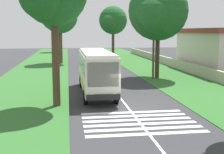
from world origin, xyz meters
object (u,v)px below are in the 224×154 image
trailing_car_0 (107,63)px  utility_pole (154,39)px  roadside_tree_right_1 (112,21)px  trailing_car_1 (101,57)px  trailing_car_2 (97,54)px  trailing_car_3 (95,52)px  coach_bus (96,69)px  roadside_tree_left_2 (58,21)px  roadside_tree_left_0 (59,17)px  roadside_tree_right_0 (157,12)px

trailing_car_0 → utility_pole: size_ratio=0.49×
roadside_tree_right_1 → utility_pole: roadside_tree_right_1 is taller
trailing_car_1 → trailing_car_2: size_ratio=1.00×
trailing_car_3 → roadside_tree_right_1: bearing=-158.4°
roadside_tree_right_1 → coach_bus: bearing=169.6°
trailing_car_2 → roadside_tree_left_2: size_ratio=0.41×
coach_bus → trailing_car_1: (30.19, -3.58, -1.48)m
trailing_car_3 → roadside_tree_left_0: 20.62m
trailing_car_3 → roadside_tree_left_2: roadside_tree_left_2 is taller
trailing_car_1 → roadside_tree_right_0: bearing=-169.4°
trailing_car_1 → roadside_tree_right_0: 23.37m
utility_pole → roadside_tree_left_2: bearing=13.5°
roadside_tree_left_2 → trailing_car_0: bearing=-167.2°
trailing_car_0 → trailing_car_3: 23.97m
trailing_car_1 → utility_pole: (-22.89, -3.57, 3.87)m
trailing_car_2 → trailing_car_0: bearing=179.7°
coach_bus → trailing_car_3: bearing=-4.8°
trailing_car_0 → roadside_tree_left_0: roadside_tree_left_0 is taller
trailing_car_1 → roadside_tree_right_1: roadside_tree_right_1 is taller
coach_bus → roadside_tree_left_0: size_ratio=1.02×
coach_bus → roadside_tree_right_0: size_ratio=1.01×
trailing_car_0 → trailing_car_3: bearing=-0.3°
coach_bus → trailing_car_0: bearing=-10.1°
trailing_car_2 → utility_pole: (-31.65, -3.46, 3.87)m
roadside_tree_right_1 → utility_pole: 29.50m
trailing_car_3 → utility_pole: utility_pole is taller
roadside_tree_left_0 → roadside_tree_right_0: bearing=-147.8°
roadside_tree_left_2 → utility_pole: roadside_tree_left_2 is taller
trailing_car_1 → trailing_car_3: bearing=-0.5°
trailing_car_1 → roadside_tree_left_2: roadside_tree_left_2 is taller
trailing_car_1 → trailing_car_2: 8.76m
trailing_car_3 → roadside_tree_right_1: size_ratio=0.41×
coach_bus → trailing_car_1: bearing=-6.8°
trailing_car_0 → trailing_car_1: 9.93m
roadside_tree_left_2 → trailing_car_1: bearing=-162.6°
roadside_tree_left_0 → roadside_tree_left_2: size_ratio=1.04×
coach_bus → roadside_tree_left_2: bearing=4.7°
trailing_car_0 → trailing_car_1: (9.93, 0.01, 0.00)m
roadside_tree_left_0 → utility_pole: (-19.06, -10.89, -3.24)m
trailing_car_2 → roadside_tree_left_2: 20.83m
coach_bus → roadside_tree_right_0: (8.23, -7.69, 5.39)m
trailing_car_2 → roadside_tree_right_0: roadside_tree_right_0 is taller
roadside_tree_right_0 → roadside_tree_right_1: (28.42, 0.99, -0.07)m
trailing_car_1 → coach_bus: bearing=173.2°
roadside_tree_left_0 → roadside_tree_left_2: bearing=1.8°
trailing_car_0 → trailing_car_2: same height
coach_bus → roadside_tree_left_0: bearing=8.1°
roadside_tree_right_1 → roadside_tree_left_2: bearing=29.7°
roadside_tree_left_2 → roadside_tree_right_0: size_ratio=0.95×
trailing_car_2 → roadside_tree_left_0: bearing=149.5°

